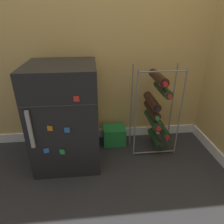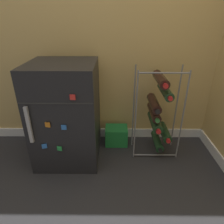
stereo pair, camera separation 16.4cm
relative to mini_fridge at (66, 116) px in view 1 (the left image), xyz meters
name	(u,v)px [view 1 (the left image)]	position (x,y,z in m)	size (l,w,h in m)	color
ground_plane	(117,175)	(0.38, -0.25, -0.41)	(14.00, 14.00, 0.00)	#28282B
mini_fridge	(66,116)	(0.00, 0.00, 0.00)	(0.51, 0.52, 0.82)	black
wine_rack	(156,109)	(0.76, 0.06, -0.01)	(0.39, 0.33, 0.77)	slate
soda_box	(114,135)	(0.41, 0.18, -0.32)	(0.21, 0.16, 0.17)	#1E7F38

